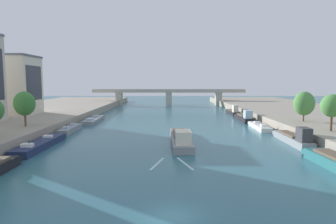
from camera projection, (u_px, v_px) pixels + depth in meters
name	position (u px, v px, depth m)	size (l,w,h in m)	color
ground_plane	(171.00, 216.00, 23.17)	(400.00, 400.00, 0.00)	#2D6070
quay_left	(14.00, 118.00, 77.56)	(36.00, 170.00, 2.25)	gray
quay_right	(321.00, 118.00, 77.95)	(36.00, 170.00, 2.25)	gray
barge_midriver	(179.00, 138.00, 50.55)	(3.62, 19.01, 3.17)	gray
wake_behind_barge	(170.00, 163.00, 38.17)	(5.60, 5.93, 0.03)	#A0CCD6
moored_boat_left_midway	(39.00, 144.00, 47.21)	(3.07, 15.53, 2.23)	#1E284C
moored_boat_left_end	(69.00, 129.00, 62.22)	(2.54, 11.74, 2.26)	gray
moored_boat_left_second	(92.00, 120.00, 78.46)	(3.54, 15.53, 2.06)	gray
moored_boat_right_far	(292.00, 138.00, 50.32)	(2.56, 13.84, 3.45)	gray
moored_boat_right_second	(258.00, 126.00, 66.81)	(2.86, 12.45, 2.08)	silver
moored_boat_right_midway	(243.00, 117.00, 79.90)	(2.81, 13.94, 3.35)	black
moored_boat_right_end	(231.00, 112.00, 95.52)	(2.26, 11.77, 3.40)	black
tree_left_midway	(23.00, 104.00, 54.77)	(3.89, 3.89, 6.65)	brown
tree_right_third	(330.00, 106.00, 49.79)	(3.71, 3.71, 6.37)	brown
tree_right_nearest	(302.00, 103.00, 62.40)	(4.32, 4.32, 6.40)	brown
building_left_middle	(9.00, 85.00, 75.48)	(12.75, 11.09, 15.33)	beige
bridge_far	(167.00, 95.00, 134.58)	(70.09, 4.40, 7.33)	#ADA899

